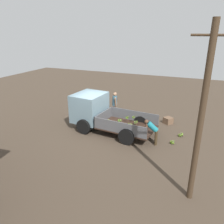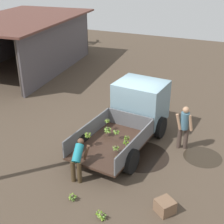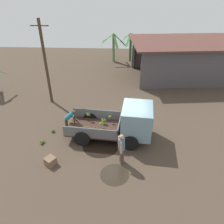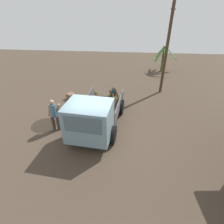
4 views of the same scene
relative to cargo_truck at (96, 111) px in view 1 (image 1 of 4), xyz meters
name	(u,v)px [view 1 (image 1 of 4)]	position (x,y,z in m)	size (l,w,h in m)	color
ground	(98,130)	(-0.28, 0.28, -1.09)	(36.00, 36.00, 0.00)	#483A2E
mud_patch_0	(123,114)	(-0.70, -2.85, -1.09)	(1.39, 1.39, 0.01)	#2C2319
mud_patch_1	(125,127)	(-1.55, -0.79, -1.09)	(2.02, 2.02, 0.01)	black
cargo_truck	(96,111)	(0.00, 0.00, 0.00)	(4.92, 2.58, 2.06)	#36241B
utility_pole	(201,118)	(-5.65, 4.00, 1.88)	(1.17, 0.19, 5.82)	#433121
person_foreground_visitor	(115,104)	(-0.41, -2.01, -0.13)	(0.41, 0.67, 1.73)	#46372F
person_worker_loading	(152,130)	(-3.54, 0.67, -0.33)	(0.74, 0.65, 1.30)	#40311D
banana_bunch_on_ground_0	(182,134)	(-4.88, -0.82, -0.98)	(0.23, 0.23, 0.20)	#413B2A
banana_bunch_on_ground_1	(172,142)	(-4.55, 0.32, -0.98)	(0.24, 0.24, 0.21)	brown
banana_bunch_on_ground_2	(180,135)	(-4.82, -0.70, -0.99)	(0.21, 0.21, 0.18)	brown
wooden_crate_0	(168,121)	(-3.90, -2.31, -0.89)	(0.47, 0.47, 0.40)	brown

